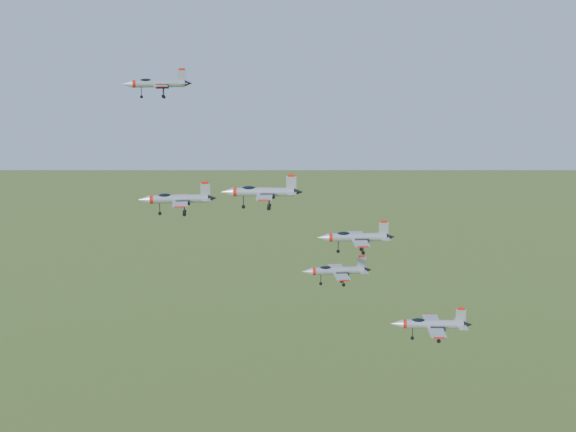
{
  "coord_description": "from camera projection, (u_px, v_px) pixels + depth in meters",
  "views": [
    {
      "loc": [
        15.34,
        -129.0,
        155.07
      ],
      "look_at": [
        5.26,
        -2.12,
        127.57
      ],
      "focal_mm": 50.0,
      "sensor_mm": 36.0,
      "label": 1
    }
  ],
  "objects": [
    {
      "name": "jet_right_high",
      "position": [
        177.0,
        199.0,
        113.52
      ],
      "size": [
        11.14,
        9.37,
        2.99
      ],
      "rotation": [
        0.0,
        0.0,
        0.2
      ],
      "color": "#9BA1A7"
    },
    {
      "name": "jet_trail",
      "position": [
        430.0,
        324.0,
        131.38
      ],
      "size": [
        13.42,
        11.07,
        3.59
      ],
      "rotation": [
        0.0,
        0.0,
        0.05
      ],
      "color": "#9BA1A7"
    },
    {
      "name": "jet_left_low",
      "position": [
        336.0,
        271.0,
        137.08
      ],
      "size": [
        12.15,
        10.2,
        3.26
      ],
      "rotation": [
        0.0,
        0.0,
        0.18
      ],
      "color": "#9BA1A7"
    },
    {
      "name": "jet_lead",
      "position": [
        156.0,
        83.0,
        144.63
      ],
      "size": [
        12.52,
        10.64,
        3.4
      ],
      "rotation": [
        0.0,
        0.0,
        0.28
      ],
      "color": "#9BA1A7"
    },
    {
      "name": "jet_left_high",
      "position": [
        261.0,
        192.0,
        132.53
      ],
      "size": [
        13.73,
        11.36,
        3.67
      ],
      "rotation": [
        0.0,
        0.0,
        0.07
      ],
      "color": "#9BA1A7"
    },
    {
      "name": "jet_right_low",
      "position": [
        355.0,
        237.0,
        121.94
      ],
      "size": [
        11.96,
        9.96,
        3.2
      ],
      "rotation": [
        0.0,
        0.0,
        0.12
      ],
      "color": "#9BA1A7"
    }
  ]
}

